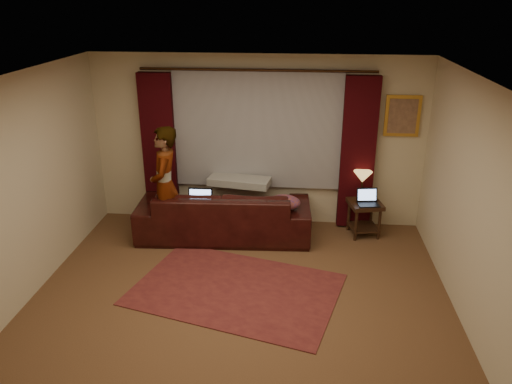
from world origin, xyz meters
TOP-DOWN VIEW (x-y plane):
  - floor at (0.00, 0.00)m, footprint 5.00×5.00m
  - ceiling at (0.00, 0.00)m, footprint 5.00×5.00m
  - wall_back at (0.00, 2.50)m, footprint 5.00×0.02m
  - wall_front at (0.00, -2.50)m, footprint 5.00×0.02m
  - wall_left at (-2.50, 0.00)m, footprint 0.02×5.00m
  - wall_right at (2.50, 0.00)m, footprint 0.02×5.00m
  - sheer_curtain at (0.00, 2.44)m, footprint 2.50×0.05m
  - drape_left at (-1.50, 2.39)m, footprint 0.50×0.14m
  - drape_right at (1.50, 2.39)m, footprint 0.50×0.14m
  - curtain_rod at (0.00, 2.39)m, footprint 0.04×0.04m
  - picture_frame at (2.10, 2.47)m, footprint 0.50×0.04m
  - sofa at (-0.44, 1.90)m, footprint 2.58×1.22m
  - throw_blanket at (-0.25, 2.22)m, footprint 0.97×0.51m
  - clothing_pile at (0.44, 1.78)m, footprint 0.51×0.41m
  - laptop_sofa at (-0.77, 1.70)m, footprint 0.36×0.39m
  - area_rug at (-0.08, 0.44)m, footprint 2.78×2.21m
  - end_table at (1.63, 2.12)m, footprint 0.55×0.55m
  - tiffany_lamp at (1.58, 2.22)m, footprint 0.36×0.36m
  - laptop_table at (1.67, 2.02)m, footprint 0.34×0.37m
  - person at (-1.24, 1.66)m, footprint 0.56×0.56m

SIDE VIEW (x-z plane):
  - floor at x=0.00m, z-range -0.01..0.00m
  - area_rug at x=-0.08m, z-range 0.00..0.01m
  - end_table at x=1.63m, z-range 0.00..0.53m
  - sofa at x=-0.44m, z-range 0.00..1.02m
  - clothing_pile at x=0.44m, z-range 0.51..0.71m
  - laptop_sofa at x=-0.77m, z-range 0.51..0.77m
  - laptop_table at x=1.67m, z-range 0.53..0.75m
  - tiffany_lamp at x=1.58m, z-range 0.53..0.97m
  - person at x=-1.24m, z-range 0.00..1.72m
  - throw_blanket at x=-0.25m, z-range 0.97..1.08m
  - drape_left at x=-1.50m, z-range 0.03..2.33m
  - drape_right at x=1.50m, z-range 0.03..2.33m
  - wall_back at x=0.00m, z-range 0.00..2.60m
  - wall_front at x=0.00m, z-range 0.00..2.60m
  - wall_left at x=-2.50m, z-range 0.00..2.60m
  - wall_right at x=2.50m, z-range 0.00..2.60m
  - sheer_curtain at x=0.00m, z-range 0.60..2.40m
  - picture_frame at x=2.10m, z-range 1.45..2.05m
  - curtain_rod at x=0.00m, z-range 0.68..4.08m
  - ceiling at x=0.00m, z-range 2.59..2.61m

